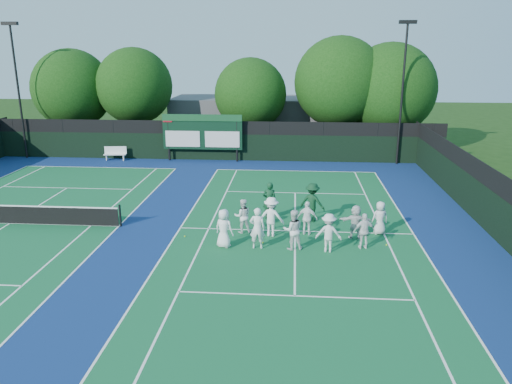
# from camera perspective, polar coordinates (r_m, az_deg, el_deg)

# --- Properties ---
(ground) EXTENTS (120.00, 120.00, 0.00)m
(ground) POSITION_cam_1_polar(r_m,az_deg,el_deg) (22.70, 4.48, -5.38)
(ground) COLOR #17350E
(ground) RESTS_ON ground
(court_apron) EXTENTS (34.00, 32.00, 0.01)m
(court_apron) POSITION_cam_1_polar(r_m,az_deg,el_deg) (24.35, -9.82, -4.04)
(court_apron) COLOR navy
(court_apron) RESTS_ON ground
(near_court) EXTENTS (11.05, 23.85, 0.01)m
(near_court) POSITION_cam_1_polar(r_m,az_deg,el_deg) (23.63, 4.48, -4.46)
(near_court) COLOR #125B30
(near_court) RESTS_ON ground
(left_court) EXTENTS (11.05, 23.85, 0.01)m
(left_court) POSITION_cam_1_polar(r_m,az_deg,el_deg) (27.39, -26.30, -3.22)
(left_court) COLOR #125B30
(left_court) RESTS_ON ground
(back_fence) EXTENTS (34.00, 0.08, 3.00)m
(back_fence) POSITION_cam_1_polar(r_m,az_deg,el_deg) (38.21, -4.52, 5.65)
(back_fence) COLOR black
(back_fence) RESTS_ON ground
(divider_fence_right) EXTENTS (0.08, 32.00, 3.00)m
(divider_fence_right) POSITION_cam_1_polar(r_m,az_deg,el_deg) (24.93, 25.72, -1.70)
(divider_fence_right) COLOR black
(divider_fence_right) RESTS_ON ground
(scoreboard) EXTENTS (6.00, 0.21, 3.55)m
(scoreboard) POSITION_cam_1_polar(r_m,az_deg,el_deg) (37.84, -6.17, 6.79)
(scoreboard) COLOR black
(scoreboard) RESTS_ON ground
(clubhouse) EXTENTS (18.00, 6.00, 4.00)m
(clubhouse) POSITION_cam_1_polar(r_m,az_deg,el_deg) (45.59, 2.04, 8.23)
(clubhouse) COLOR #535357
(clubhouse) RESTS_ON ground
(light_pole_left) EXTENTS (1.20, 0.30, 10.12)m
(light_pole_left) POSITION_cam_1_polar(r_m,az_deg,el_deg) (42.36, -25.70, 11.92)
(light_pole_left) COLOR black
(light_pole_left) RESTS_ON ground
(light_pole_right) EXTENTS (1.20, 0.30, 10.12)m
(light_pole_right) POSITION_cam_1_polar(r_m,az_deg,el_deg) (37.65, 16.50, 12.48)
(light_pole_right) COLOR black
(light_pole_right) RESTS_ON ground
(tennis_net) EXTENTS (11.30, 0.10, 1.10)m
(tennis_net) POSITION_cam_1_polar(r_m,az_deg,el_deg) (27.25, -26.43, -2.26)
(tennis_net) COLOR black
(tennis_net) RESTS_ON ground
(bench) EXTENTS (1.71, 0.66, 1.05)m
(bench) POSITION_cam_1_polar(r_m,az_deg,el_deg) (39.71, -15.78, 4.33)
(bench) COLOR white
(bench) RESTS_ON ground
(tree_a) EXTENTS (6.49, 6.49, 8.28)m
(tree_a) POSITION_cam_1_polar(r_m,az_deg,el_deg) (44.71, -20.03, 10.81)
(tree_a) COLOR black
(tree_a) RESTS_ON ground
(tree_b) EXTENTS (6.17, 6.17, 8.37)m
(tree_b) POSITION_cam_1_polar(r_m,az_deg,el_deg) (42.82, -13.50, 11.49)
(tree_b) COLOR black
(tree_b) RESTS_ON ground
(tree_c) EXTENTS (5.80, 5.80, 7.59)m
(tree_c) POSITION_cam_1_polar(r_m,az_deg,el_deg) (41.01, -0.42, 10.91)
(tree_c) COLOR black
(tree_c) RESTS_ON ground
(tree_d) EXTENTS (7.14, 7.14, 9.24)m
(tree_d) POSITION_cam_1_polar(r_m,az_deg,el_deg) (40.95, 9.73, 12.01)
(tree_d) COLOR black
(tree_d) RESTS_ON ground
(tree_e) EXTENTS (7.25, 7.25, 8.77)m
(tree_e) POSITION_cam_1_polar(r_m,az_deg,el_deg) (41.53, 15.21, 11.01)
(tree_e) COLOR black
(tree_e) RESTS_ON ground
(tennis_ball_0) EXTENTS (0.07, 0.07, 0.07)m
(tennis_ball_0) POSITION_cam_1_polar(r_m,az_deg,el_deg) (22.17, 0.76, -5.78)
(tennis_ball_0) COLOR #C7EA1B
(tennis_ball_0) RESTS_ON ground
(tennis_ball_1) EXTENTS (0.07, 0.07, 0.07)m
(tennis_ball_1) POSITION_cam_1_polar(r_m,az_deg,el_deg) (26.63, 6.50, -2.05)
(tennis_ball_1) COLOR #C7EA1B
(tennis_ball_1) RESTS_ON ground
(tennis_ball_2) EXTENTS (0.07, 0.07, 0.07)m
(tennis_ball_2) POSITION_cam_1_polar(r_m,az_deg,el_deg) (22.63, 14.69, -5.87)
(tennis_ball_2) COLOR #C7EA1B
(tennis_ball_2) RESTS_ON ground
(tennis_ball_3) EXTENTS (0.07, 0.07, 0.07)m
(tennis_ball_3) POSITION_cam_1_polar(r_m,az_deg,el_deg) (23.08, -8.14, -5.03)
(tennis_ball_3) COLOR #C7EA1B
(tennis_ball_3) RESTS_ON ground
(tennis_ball_4) EXTENTS (0.07, 0.07, 0.07)m
(tennis_ball_4) POSITION_cam_1_polar(r_m,az_deg,el_deg) (26.90, 1.21, -1.76)
(tennis_ball_4) COLOR #C7EA1B
(tennis_ball_4) RESTS_ON ground
(tennis_ball_5) EXTENTS (0.07, 0.07, 0.07)m
(tennis_ball_5) POSITION_cam_1_polar(r_m,az_deg,el_deg) (25.05, 14.03, -3.64)
(tennis_ball_5) COLOR #C7EA1B
(tennis_ball_5) RESTS_ON ground
(player_front_0) EXTENTS (0.98, 0.83, 1.71)m
(player_front_0) POSITION_cam_1_polar(r_m,az_deg,el_deg) (21.51, -3.69, -4.17)
(player_front_0) COLOR white
(player_front_0) RESTS_ON ground
(player_front_1) EXTENTS (0.68, 0.46, 1.84)m
(player_front_1) POSITION_cam_1_polar(r_m,az_deg,el_deg) (21.31, 0.16, -4.16)
(player_front_1) COLOR white
(player_front_1) RESTS_ON ground
(player_front_2) EXTENTS (0.96, 0.80, 1.76)m
(player_front_2) POSITION_cam_1_polar(r_m,az_deg,el_deg) (21.30, 4.25, -4.32)
(player_front_2) COLOR silver
(player_front_2) RESTS_ON ground
(player_front_3) EXTENTS (1.15, 0.73, 1.69)m
(player_front_3) POSITION_cam_1_polar(r_m,az_deg,el_deg) (21.21, 8.30, -4.64)
(player_front_3) COLOR silver
(player_front_3) RESTS_ON ground
(player_front_4) EXTENTS (0.98, 0.52, 1.59)m
(player_front_4) POSITION_cam_1_polar(r_m,az_deg,el_deg) (21.82, 12.28, -4.39)
(player_front_4) COLOR white
(player_front_4) RESTS_ON ground
(player_back_0) EXTENTS (0.92, 0.79, 1.63)m
(player_back_0) POSITION_cam_1_polar(r_m,az_deg,el_deg) (23.15, -1.53, -2.75)
(player_back_0) COLOR white
(player_back_0) RESTS_ON ground
(player_back_1) EXTENTS (1.29, 0.87, 1.84)m
(player_back_1) POSITION_cam_1_polar(r_m,az_deg,el_deg) (22.71, 1.76, -2.84)
(player_back_1) COLOR white
(player_back_1) RESTS_ON ground
(player_back_2) EXTENTS (0.99, 0.58, 1.59)m
(player_back_2) POSITION_cam_1_polar(r_m,az_deg,el_deg) (23.03, 5.89, -2.99)
(player_back_2) COLOR white
(player_back_2) RESTS_ON ground
(player_back_3) EXTENTS (1.48, 0.54, 1.57)m
(player_back_3) POSITION_cam_1_polar(r_m,az_deg,el_deg) (22.89, 11.31, -3.37)
(player_back_3) COLOR silver
(player_back_3) RESTS_ON ground
(player_back_4) EXTENTS (0.87, 0.67, 1.57)m
(player_back_4) POSITION_cam_1_polar(r_m,az_deg,el_deg) (23.65, 13.98, -2.90)
(player_back_4) COLOR silver
(player_back_4) RESTS_ON ground
(coach_left) EXTENTS (0.73, 0.51, 1.91)m
(coach_left) POSITION_cam_1_polar(r_m,az_deg,el_deg) (24.97, 1.54, -0.98)
(coach_left) COLOR #103D21
(coach_left) RESTS_ON ground
(coach_right) EXTENTS (1.45, 1.16, 1.96)m
(coach_right) POSITION_cam_1_polar(r_m,az_deg,el_deg) (24.73, 6.45, -1.19)
(coach_right) COLOR #0E361C
(coach_right) RESTS_ON ground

